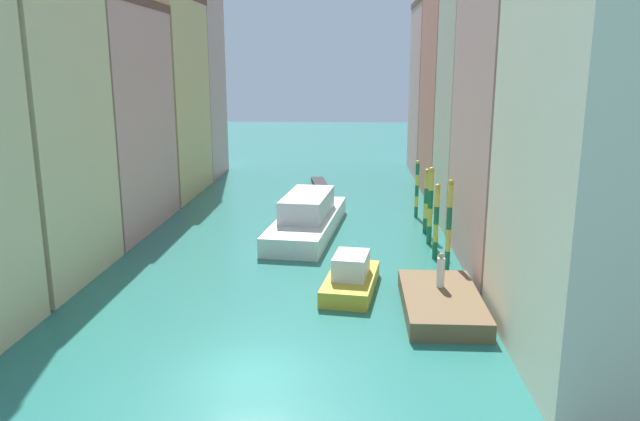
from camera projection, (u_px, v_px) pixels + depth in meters
name	position (u px, v px, depth m)	size (l,w,h in m)	color
ground_plane	(304.00, 212.00, 45.28)	(154.00, 154.00, 0.00)	#28756B
building_left_1	(10.00, 78.00, 28.88)	(6.55, 8.48, 19.98)	beige
building_left_2	(101.00, 117.00, 39.24)	(6.55, 11.47, 14.72)	tan
building_left_3	(156.00, 96.00, 50.21)	(6.55, 11.00, 16.40)	#DBB77A
building_left_4	(185.00, 75.00, 58.77)	(6.55, 7.38, 19.48)	tan
building_right_0	(624.00, 121.00, 20.55)	(6.55, 10.46, 17.37)	beige
building_right_1	(533.00, 90.00, 31.02)	(6.55, 11.00, 18.70)	tan
building_right_2	(494.00, 59.00, 39.77)	(6.55, 7.83, 22.06)	#BCB299
building_right_3	(467.00, 74.00, 49.25)	(6.55, 10.79, 19.93)	#C6705B
building_right_4	(446.00, 89.00, 60.23)	(6.55, 10.67, 16.86)	tan
waterfront_dock	(441.00, 303.00, 26.78)	(3.33, 6.54, 0.80)	brown
person_on_dock	(441.00, 271.00, 27.44)	(0.36, 0.36, 1.60)	white
mooring_pole_0	(449.00, 226.00, 31.36)	(0.29, 0.29, 4.95)	#197247
mooring_pole_1	(436.00, 221.00, 33.78)	(0.31, 0.31, 4.27)	#197247
mooring_pole_2	(430.00, 205.00, 36.64)	(0.34, 0.34, 4.72)	#197247
mooring_pole_3	(426.00, 200.00, 39.10)	(0.32, 0.32, 4.22)	#197247
mooring_pole_4	(417.00, 188.00, 43.31)	(0.29, 0.29, 4.12)	#197247
vaporetto_white	(307.00, 217.00, 39.53)	(4.79, 12.36, 2.57)	white
gondola_black	(322.00, 187.00, 53.65)	(2.45, 8.86, 0.37)	black
motorboat_0	(351.00, 278.00, 29.20)	(2.93, 5.40, 1.83)	gold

